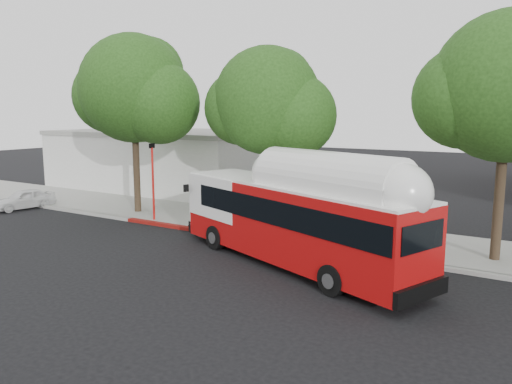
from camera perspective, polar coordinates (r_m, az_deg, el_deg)
ground at (r=18.75m, az=-5.43°, el=-8.28°), size 120.00×120.00×0.00m
sidewalk at (r=24.05m, az=3.91°, el=-4.17°), size 60.00×5.00×0.15m
curb_strip at (r=21.84m, az=0.74°, el=-5.51°), size 60.00×0.30×0.15m
red_curb_segment at (r=23.47m, az=-5.59°, el=-4.51°), size 10.00×0.32×0.16m
street_tree_left at (r=27.70m, az=-13.02°, el=10.98°), size 6.67×5.80×9.74m
street_tree_mid at (r=23.30m, az=2.25°, el=9.88°), size 5.75×5.00×8.62m
low_commercial_bldg at (r=37.76m, az=-9.77°, el=3.76°), size 16.20×10.20×4.25m
transit_bus at (r=18.20m, az=4.37°, el=-3.51°), size 11.66×6.18×3.47m
parked_car at (r=32.07m, az=-25.00°, el=-0.73°), size 3.63×2.04×1.17m
signal_pole at (r=25.79m, az=-11.69°, el=1.09°), size 0.11×0.38×4.05m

